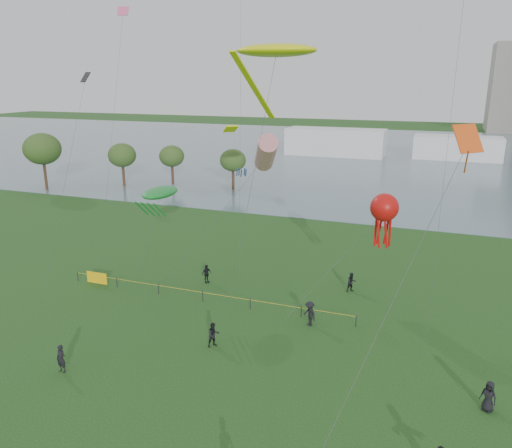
% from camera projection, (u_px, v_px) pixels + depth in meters
% --- Properties ---
extents(ground_plane, '(400.00, 400.00, 0.00)m').
position_uv_depth(ground_plane, '(187.00, 431.00, 24.82)').
color(ground_plane, '#153A12').
extents(lake, '(400.00, 120.00, 0.08)m').
position_uv_depth(lake, '(391.00, 155.00, 114.90)').
color(lake, slate).
rests_on(lake, ground_plane).
extents(pavilion_left, '(22.00, 8.00, 6.00)m').
position_uv_depth(pavilion_left, '(335.00, 142.00, 113.55)').
color(pavilion_left, white).
rests_on(pavilion_left, ground_plane).
extents(pavilion_right, '(18.00, 7.00, 5.00)m').
position_uv_depth(pavilion_right, '(457.00, 148.00, 107.76)').
color(pavilion_right, white).
rests_on(pavilion_right, ground_plane).
extents(trees, '(32.29, 15.79, 8.88)m').
position_uv_depth(trees, '(114.00, 154.00, 78.38)').
color(trees, '#3D281B').
rests_on(trees, ground_plane).
extents(fence, '(24.07, 0.07, 1.05)m').
position_uv_depth(fence, '(136.00, 284.00, 41.16)').
color(fence, black).
rests_on(fence, ground_plane).
extents(spectator_a, '(1.01, 1.02, 1.66)m').
position_uv_depth(spectator_a, '(214.00, 335.00, 32.45)').
color(spectator_a, black).
rests_on(spectator_a, ground_plane).
extents(spectator_b, '(1.36, 1.28, 1.84)m').
position_uv_depth(spectator_b, '(310.00, 314.00, 35.17)').
color(spectator_b, black).
rests_on(spectator_b, ground_plane).
extents(spectator_c, '(0.81, 1.02, 1.62)m').
position_uv_depth(spectator_c, '(206.00, 274.00, 42.67)').
color(spectator_c, black).
rests_on(spectator_c, ground_plane).
extents(spectator_d, '(1.00, 0.89, 1.72)m').
position_uv_depth(spectator_d, '(489.00, 396.00, 26.11)').
color(spectator_d, black).
rests_on(spectator_d, ground_plane).
extents(spectator_f, '(0.67, 0.47, 1.74)m').
position_uv_depth(spectator_f, '(61.00, 359.00, 29.60)').
color(spectator_f, black).
rests_on(spectator_f, ground_plane).
extents(spectator_g, '(0.99, 0.96, 1.61)m').
position_uv_depth(spectator_g, '(352.00, 282.00, 40.88)').
color(spectator_g, black).
rests_on(spectator_g, ground_plane).
extents(kite_stingray, '(5.86, 10.23, 19.13)m').
position_uv_depth(kite_stingray, '(276.00, 51.00, 33.49)').
color(kite_stingray, '#3F3F42').
extents(kite_windsock, '(8.59, 9.56, 12.57)m').
position_uv_depth(kite_windsock, '(266.00, 153.00, 43.00)').
color(kite_windsock, '#3F3F42').
extents(kite_creature, '(3.62, 4.55, 8.42)m').
position_uv_depth(kite_creature, '(160.00, 193.00, 40.28)').
color(kite_creature, '#3F3F42').
extents(kite_octopus, '(7.20, 5.22, 9.09)m').
position_uv_depth(kite_octopus, '(384.00, 209.00, 35.38)').
color(kite_octopus, '#3F3F42').
extents(kite_delta, '(6.46, 14.33, 14.74)m').
position_uv_depth(kite_delta, '(461.00, 154.00, 23.82)').
color(kite_delta, '#3F3F42').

